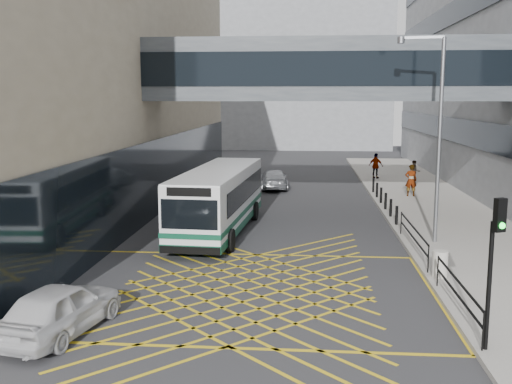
% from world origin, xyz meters
% --- Properties ---
extents(ground, '(120.00, 120.00, 0.00)m').
position_xyz_m(ground, '(0.00, 0.00, 0.00)').
color(ground, '#333335').
extents(building_far, '(28.00, 16.00, 18.00)m').
position_xyz_m(building_far, '(-2.00, 60.00, 9.00)').
color(building_far, gray).
rests_on(building_far, ground).
extents(skybridge, '(20.00, 4.10, 3.00)m').
position_xyz_m(skybridge, '(3.00, 12.00, 7.50)').
color(skybridge, '#43484D').
rests_on(skybridge, ground).
extents(pavement, '(6.00, 54.00, 0.16)m').
position_xyz_m(pavement, '(9.00, 15.00, 0.08)').
color(pavement, '#9C978E').
rests_on(pavement, ground).
extents(box_junction, '(12.00, 9.00, 0.01)m').
position_xyz_m(box_junction, '(0.00, 0.00, 0.00)').
color(box_junction, gold).
rests_on(box_junction, ground).
extents(bus, '(3.17, 10.66, 2.95)m').
position_xyz_m(bus, '(-2.06, 8.47, 1.58)').
color(bus, silver).
rests_on(bus, ground).
extents(car_white, '(2.67, 4.74, 1.42)m').
position_xyz_m(car_white, '(-4.50, -3.94, 0.71)').
color(car_white, silver).
rests_on(car_white, ground).
extents(car_dark, '(2.57, 4.64, 1.37)m').
position_xyz_m(car_dark, '(-1.89, 12.22, 0.69)').
color(car_dark, black).
rests_on(car_dark, ground).
extents(car_silver, '(2.30, 4.60, 1.38)m').
position_xyz_m(car_silver, '(-0.27, 22.00, 0.69)').
color(car_silver, gray).
rests_on(car_silver, ground).
extents(traffic_light, '(0.31, 0.44, 3.73)m').
position_xyz_m(traffic_light, '(6.29, -4.50, 2.59)').
color(traffic_light, black).
rests_on(traffic_light, pavement).
extents(street_lamp, '(1.93, 0.54, 8.46)m').
position_xyz_m(street_lamp, '(7.16, 6.69, 4.98)').
color(street_lamp, slate).
rests_on(street_lamp, pavement).
extents(litter_bin, '(0.52, 0.52, 0.90)m').
position_xyz_m(litter_bin, '(6.45, 1.54, 0.61)').
color(litter_bin, '#ADA89E').
rests_on(litter_bin, pavement).
extents(kerb_railings, '(0.05, 12.54, 1.00)m').
position_xyz_m(kerb_railings, '(6.15, 1.78, 0.88)').
color(kerb_railings, black).
rests_on(kerb_railings, pavement).
extents(bollards, '(0.14, 10.14, 0.90)m').
position_xyz_m(bollards, '(6.25, 15.00, 0.61)').
color(bollards, black).
rests_on(bollards, pavement).
extents(pedestrian_a, '(0.78, 0.56, 1.96)m').
position_xyz_m(pedestrian_a, '(8.36, 18.61, 1.14)').
color(pedestrian_a, gray).
rests_on(pedestrian_a, pavement).
extents(pedestrian_b, '(0.82, 0.51, 1.63)m').
position_xyz_m(pedestrian_b, '(9.57, 24.23, 0.97)').
color(pedestrian_b, gray).
rests_on(pedestrian_b, pavement).
extents(pedestrian_c, '(1.23, 1.02, 1.89)m').
position_xyz_m(pedestrian_c, '(7.16, 26.70, 1.10)').
color(pedestrian_c, gray).
rests_on(pedestrian_c, pavement).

